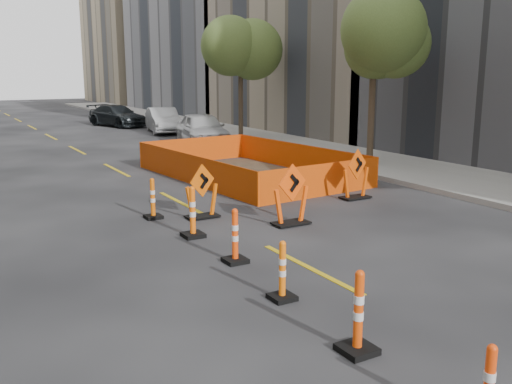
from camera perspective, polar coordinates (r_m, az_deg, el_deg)
ground_plane at (r=7.90m, az=23.08°, el=-15.55°), size 140.00×140.00×0.00m
sidewalk_right at (r=22.09m, az=12.42°, el=2.82°), size 4.00×90.00×0.15m
bld_right_c at (r=36.14m, az=9.60°, el=17.47°), size 12.00×16.00×14.00m
bld_right_e at (r=66.80m, az=-10.50°, el=15.77°), size 12.00×14.00×16.00m
tree_r_b at (r=21.44m, az=11.76°, el=14.52°), size 2.80×2.80×5.95m
tree_r_c at (r=29.67m, az=-1.57°, el=14.03°), size 2.80×2.80×5.95m
channelizer_3 at (r=7.44m, az=10.21°, el=-11.71°), size 0.44×0.44×1.11m
channelizer_4 at (r=8.96m, az=2.65°, el=-7.84°), size 0.38×0.38×0.96m
channelizer_5 at (r=10.62m, az=-2.11°, el=-4.39°), size 0.41×0.41×1.04m
channelizer_6 at (r=12.29m, az=-6.36°, el=-1.98°), size 0.44×0.44×1.12m
channelizer_7 at (r=13.98m, az=-10.29°, el=-0.63°), size 0.39×0.39×1.00m
chevron_sign_left at (r=13.83m, az=-5.44°, el=0.08°), size 1.02×0.81×1.33m
chevron_sign_center at (r=13.16m, az=3.54°, el=-0.26°), size 1.07×0.78×1.44m
chevron_sign_right at (r=16.07m, az=9.97°, el=1.78°), size 1.06×0.81×1.41m
safety_fence at (r=19.22m, az=-0.81°, el=2.95°), size 5.04×7.89×0.94m
parked_car_near at (r=27.26m, az=-5.38°, el=6.28°), size 2.66×4.86×1.57m
parked_car_mid at (r=33.29m, az=-9.28°, el=7.10°), size 2.34×4.51×1.41m
parked_car_far at (r=37.69m, az=-13.71°, el=7.42°), size 3.18×4.96×1.34m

